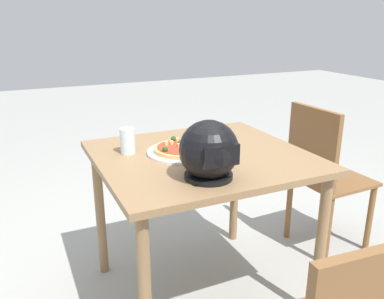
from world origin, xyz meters
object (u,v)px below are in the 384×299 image
(pizza, at_px, (182,148))
(drinking_glass, at_px, (127,141))
(dining_table, at_px, (201,174))
(chair_side, at_px, (322,171))
(motorcycle_helmet, at_px, (209,151))

(pizza, relative_size, drinking_glass, 2.25)
(drinking_glass, bearing_deg, pizza, 156.57)
(dining_table, bearing_deg, pizza, -35.42)
(dining_table, xyz_separation_m, drinking_glass, (0.31, -0.16, 0.16))
(pizza, distance_m, chair_side, 0.96)
(drinking_glass, bearing_deg, motorcycle_helmet, 115.50)
(motorcycle_helmet, height_order, drinking_glass, motorcycle_helmet)
(pizza, distance_m, drinking_glass, 0.26)
(dining_table, relative_size, chair_side, 1.07)
(pizza, bearing_deg, dining_table, 144.58)
(pizza, height_order, chair_side, chair_side)
(pizza, relative_size, chair_side, 0.30)
(motorcycle_helmet, bearing_deg, pizza, -95.00)
(dining_table, distance_m, drinking_glass, 0.38)
(dining_table, xyz_separation_m, motorcycle_helmet, (0.10, 0.28, 0.21))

